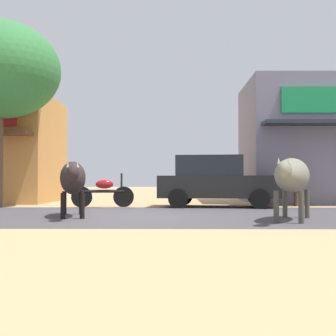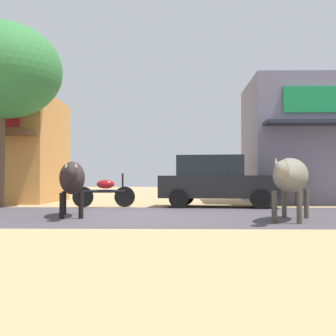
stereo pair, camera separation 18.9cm
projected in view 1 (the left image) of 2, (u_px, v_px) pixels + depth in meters
name	position (u px, v px, depth m)	size (l,w,h in m)	color
ground	(123.00, 215.00, 11.39)	(80.00, 80.00, 0.00)	tan
asphalt_road	(123.00, 215.00, 11.39)	(72.00, 6.21, 0.00)	#464248
parked_hatchback_car	(216.00, 181.00, 14.85)	(3.96, 2.25, 1.64)	black
parked_motorcycle	(104.00, 192.00, 14.60)	(1.95, 0.45, 1.08)	black
cow_near_brown	(73.00, 178.00, 10.96)	(1.02, 2.65, 1.31)	#2A2120
cow_far_dark	(292.00, 176.00, 9.96)	(1.41, 2.66, 1.35)	slate
pedestrian_by_shop	(296.00, 180.00, 15.30)	(0.42, 0.61, 1.50)	brown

